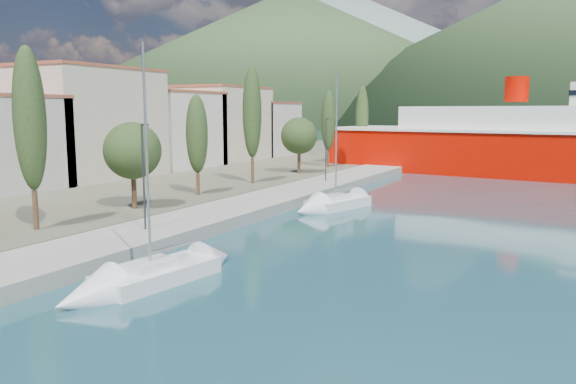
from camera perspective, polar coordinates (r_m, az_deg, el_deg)
The scene contains 8 objects.
ground at distance 131.77m, azimuth 22.08°, elevation 4.32°, with size 1400.00×1400.00×0.00m, color #1E4954.
quay at distance 43.60m, azimuth -3.12°, elevation -1.25°, with size 5.00×88.00×0.80m, color gray.
land_strip at distance 76.58m, azimuth -24.17°, elevation 2.09°, with size 70.00×148.00×0.70m, color #565644.
town_buildings at distance 65.76m, azimuth -15.65°, elevation 6.17°, with size 9.20×69.20×11.30m.
tree_row at distance 51.48m, azimuth -5.22°, elevation 6.24°, with size 4.06×63.73×11.06m.
lamp_posts at distance 34.08m, azimuth -12.87°, elevation 2.15°, with size 0.15×47.57×6.06m.
sailboat_near at distance 24.81m, azimuth -16.49°, elevation -9.14°, with size 3.46×8.14×11.33m.
sailboat_mid at distance 43.06m, azimuth 3.61°, elevation -1.49°, with size 4.37×8.02×11.25m.
Camera 1 is at (13.11, -10.89, 7.56)m, focal length 35.00 mm.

